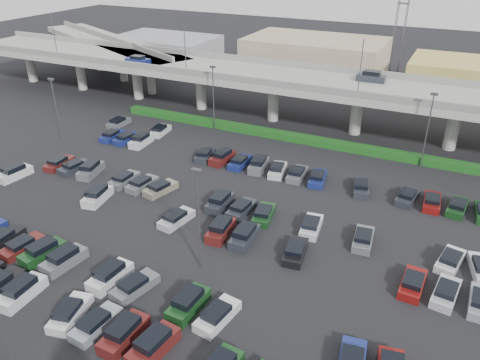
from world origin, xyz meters
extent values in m
plane|color=black|center=(0.00, 0.00, 0.00)|extent=(280.00, 280.00, 0.00)
cube|color=gray|center=(0.00, 32.00, 7.25)|extent=(150.00, 13.00, 1.10)
cube|color=slate|center=(0.00, 25.75, 8.30)|extent=(150.00, 0.50, 1.00)
cube|color=slate|center=(0.00, 38.25, 8.30)|extent=(150.00, 0.50, 1.00)
cylinder|color=gray|center=(-65.00, 32.00, 3.35)|extent=(1.80, 1.80, 6.70)
cube|color=slate|center=(-65.00, 32.00, 6.50)|extent=(2.60, 9.75, 0.50)
cylinder|color=gray|center=(-51.00, 32.00, 3.35)|extent=(1.80, 1.80, 6.70)
cube|color=slate|center=(-51.00, 32.00, 6.50)|extent=(2.60, 9.75, 0.50)
cylinder|color=gray|center=(-37.00, 32.00, 3.35)|extent=(1.80, 1.80, 6.70)
cube|color=slate|center=(-37.00, 32.00, 6.50)|extent=(2.60, 9.75, 0.50)
cylinder|color=gray|center=(-23.00, 32.00, 3.35)|extent=(1.80, 1.80, 6.70)
cube|color=slate|center=(-23.00, 32.00, 6.50)|extent=(2.60, 9.75, 0.50)
cylinder|color=gray|center=(-9.00, 32.00, 3.35)|extent=(1.80, 1.80, 6.70)
cube|color=slate|center=(-9.00, 32.00, 6.50)|extent=(2.60, 9.75, 0.50)
cylinder|color=gray|center=(5.00, 32.00, 3.35)|extent=(1.80, 1.80, 6.70)
cube|color=slate|center=(5.00, 32.00, 6.50)|extent=(2.60, 9.75, 0.50)
cylinder|color=gray|center=(19.00, 32.00, 3.35)|extent=(1.80, 1.80, 6.70)
cube|color=slate|center=(19.00, 32.00, 6.50)|extent=(2.60, 9.75, 0.50)
cube|color=navy|center=(-34.00, 29.00, 8.21)|extent=(4.40, 1.82, 0.82)
cube|color=black|center=(-34.00, 29.00, 8.84)|extent=(2.30, 1.60, 0.50)
cube|color=#262A32|center=(6.00, 35.00, 8.32)|extent=(4.40, 1.82, 1.05)
cube|color=black|center=(6.00, 35.00, 9.14)|extent=(2.60, 1.60, 0.65)
cylinder|color=#47464B|center=(-50.00, 25.90, 11.80)|extent=(0.14, 0.14, 8.00)
cylinder|color=#47464B|center=(-22.00, 25.90, 11.80)|extent=(0.14, 0.14, 8.00)
cylinder|color=#47464B|center=(6.00, 25.90, 11.80)|extent=(0.14, 0.14, 8.00)
cube|color=gray|center=(-52.00, 43.00, 7.25)|extent=(50.93, 30.13, 1.10)
cube|color=slate|center=(-52.00, 43.00, 8.30)|extent=(47.34, 22.43, 1.00)
cylinder|color=gray|center=(-69.22, 51.03, 3.35)|extent=(1.60, 1.60, 6.70)
cylinder|color=gray|center=(-58.34, 45.96, 3.35)|extent=(1.60, 1.60, 6.70)
cylinder|color=gray|center=(-47.47, 40.89, 3.35)|extent=(1.60, 1.60, 6.70)
cylinder|color=gray|center=(-36.59, 35.82, 3.35)|extent=(1.60, 1.60, 6.70)
cube|color=#113D12|center=(0.00, 25.00, 0.55)|extent=(66.00, 1.60, 1.10)
cube|color=black|center=(-14.50, -18.50, 0.41)|extent=(1.90, 4.43, 0.82)
cube|color=silver|center=(-11.75, -18.50, 0.53)|extent=(2.01, 4.47, 1.05)
cube|color=black|center=(-11.75, -18.50, 1.34)|extent=(1.71, 2.67, 0.65)
cube|color=silver|center=(-6.25, -18.50, 0.41)|extent=(2.74, 4.69, 0.82)
cube|color=black|center=(-6.25, -18.70, 1.04)|extent=(2.07, 2.59, 0.50)
cube|color=gray|center=(-3.50, -18.50, 0.41)|extent=(2.16, 4.53, 0.82)
cube|color=black|center=(-3.50, -18.70, 1.04)|extent=(1.78, 2.42, 0.50)
cube|color=#551816|center=(-0.75, -18.50, 0.53)|extent=(1.90, 4.43, 1.05)
cube|color=black|center=(-0.75, -18.50, 1.34)|extent=(1.65, 2.63, 0.65)
cube|color=#551816|center=(2.00, -18.50, 0.53)|extent=(2.31, 4.58, 1.05)
cube|color=black|center=(2.00, -18.50, 1.34)|extent=(1.89, 2.77, 0.65)
cube|color=black|center=(-20.00, -13.50, 0.41)|extent=(2.14, 4.52, 0.82)
cube|color=black|center=(-20.00, -13.70, 1.04)|extent=(1.77, 2.41, 0.50)
cube|color=#551816|center=(-17.25, -13.50, 0.41)|extent=(2.30, 4.57, 0.82)
cube|color=black|center=(-17.25, -13.70, 1.04)|extent=(1.85, 2.46, 0.50)
cube|color=#153D19|center=(-14.50, -13.50, 0.53)|extent=(2.54, 4.64, 1.05)
cube|color=black|center=(-14.50, -13.50, 1.34)|extent=(2.02, 2.83, 0.65)
cube|color=#585C60|center=(-11.75, -13.50, 0.53)|extent=(2.32, 4.58, 1.05)
cube|color=black|center=(-11.75, -13.50, 1.34)|extent=(1.89, 2.77, 0.65)
cube|color=silver|center=(-6.25, -13.50, 0.53)|extent=(2.13, 4.52, 1.05)
cube|color=black|center=(-6.25, -13.50, 1.34)|extent=(1.79, 2.71, 0.65)
cube|color=#585C60|center=(-3.50, -13.50, 0.41)|extent=(2.74, 4.69, 0.82)
cube|color=black|center=(-3.50, -13.70, 1.04)|extent=(2.07, 2.59, 0.50)
cube|color=#153D19|center=(2.00, -13.50, 0.53)|extent=(2.02, 4.48, 1.05)
cube|color=black|center=(2.00, -13.50, 1.34)|extent=(1.72, 2.67, 0.65)
cube|color=silver|center=(4.75, -13.50, 0.41)|extent=(2.43, 4.62, 0.82)
cube|color=black|center=(4.75, -13.70, 1.04)|extent=(1.92, 2.51, 0.50)
cube|color=black|center=(15.75, -13.70, 1.04)|extent=(1.90, 2.50, 0.50)
cube|color=silver|center=(-31.00, -2.50, 0.53)|extent=(2.24, 4.56, 1.05)
cube|color=black|center=(-31.00, -2.50, 1.34)|extent=(1.85, 2.74, 0.65)
cube|color=silver|center=(-17.25, -2.50, 0.53)|extent=(2.57, 4.65, 1.05)
cube|color=black|center=(-17.25, -2.50, 1.34)|extent=(2.03, 2.84, 0.65)
cube|color=#B2B2B7|center=(-6.25, -2.50, 0.41)|extent=(2.45, 4.62, 0.82)
cube|color=black|center=(-6.25, -2.70, 1.04)|extent=(1.92, 2.51, 0.50)
cube|color=#551816|center=(-0.75, -2.50, 0.53)|extent=(2.20, 4.54, 1.05)
cube|color=black|center=(-0.75, -2.50, 1.34)|extent=(1.82, 2.73, 0.65)
cube|color=#262A32|center=(2.00, -2.50, 0.53)|extent=(1.94, 4.45, 1.05)
cube|color=black|center=(2.00, -2.50, 1.34)|extent=(1.67, 2.64, 0.65)
cube|color=black|center=(7.50, -2.50, 0.41)|extent=(2.41, 4.61, 0.82)
cube|color=black|center=(7.50, -2.70, 1.04)|extent=(1.90, 2.50, 0.50)
cube|color=maroon|center=(18.50, -2.50, 0.41)|extent=(2.02, 4.48, 0.82)
cube|color=black|center=(18.50, -2.70, 1.04)|extent=(1.71, 2.37, 0.50)
cube|color=#B2B2B7|center=(21.25, -2.50, 0.41)|extent=(2.37, 4.60, 0.82)
cube|color=black|center=(21.25, -2.70, 1.04)|extent=(1.88, 2.49, 0.50)
cube|color=#551816|center=(-28.25, 2.50, 0.41)|extent=(2.05, 4.49, 0.82)
cube|color=black|center=(-28.25, 2.30, 1.04)|extent=(1.72, 2.38, 0.50)
cube|color=#262A32|center=(-25.50, 2.50, 0.41)|extent=(2.50, 4.63, 0.82)
cube|color=black|center=(-25.50, 2.30, 1.04)|extent=(1.95, 2.53, 0.50)
cube|color=#585C60|center=(-22.75, 2.50, 0.53)|extent=(2.74, 4.69, 1.05)
cube|color=black|center=(-22.75, 2.50, 1.34)|extent=(2.13, 2.89, 0.65)
cube|color=#585C60|center=(-17.25, 2.50, 0.41)|extent=(1.90, 4.43, 0.82)
cube|color=black|center=(-17.25, 2.30, 1.04)|extent=(1.65, 2.33, 0.50)
cube|color=#585C60|center=(-14.50, 2.50, 0.41)|extent=(2.22, 4.55, 0.82)
cube|color=black|center=(-14.50, 2.30, 1.04)|extent=(1.81, 2.44, 0.50)
cube|color=slate|center=(-11.75, 2.50, 0.41)|extent=(2.80, 4.70, 0.82)
cube|color=black|center=(-11.75, 2.31, 1.04)|extent=(2.10, 2.61, 0.50)
cube|color=#262A32|center=(-3.50, 2.50, 0.53)|extent=(1.92, 4.44, 1.05)
cube|color=black|center=(-3.50, 2.50, 1.34)|extent=(1.66, 2.63, 0.65)
cube|color=#262A32|center=(-0.75, 2.50, 0.41)|extent=(2.12, 4.51, 0.82)
cube|color=black|center=(-0.75, 2.30, 1.04)|extent=(1.76, 2.40, 0.50)
cube|color=#153D19|center=(2.00, 2.50, 0.41)|extent=(2.52, 4.64, 0.82)
cube|color=black|center=(2.00, 2.30, 1.04)|extent=(1.96, 2.53, 0.50)
cube|color=silver|center=(7.50, 2.50, 0.41)|extent=(2.32, 4.58, 0.82)
cube|color=black|center=(7.50, 2.30, 1.04)|extent=(1.86, 2.47, 0.50)
cube|color=#585C60|center=(13.00, 2.50, 0.41)|extent=(2.25, 4.56, 0.82)
cube|color=black|center=(13.00, 2.30, 1.04)|extent=(1.82, 2.45, 0.50)
cube|color=silver|center=(21.25, 2.50, 0.41)|extent=(2.67, 4.68, 0.82)
cube|color=black|center=(21.25, 2.30, 1.04)|extent=(2.03, 2.58, 0.50)
cube|color=navy|center=(-28.25, 13.50, 0.41)|extent=(2.06, 4.49, 0.82)
cube|color=black|center=(-28.25, 13.30, 1.04)|extent=(1.73, 2.39, 0.50)
cube|color=navy|center=(-25.50, 13.50, 0.41)|extent=(2.41, 4.61, 0.82)
cube|color=black|center=(-25.50, 13.30, 1.04)|extent=(1.90, 2.50, 0.50)
cube|color=silver|center=(-22.75, 13.50, 0.53)|extent=(2.12, 4.51, 1.05)
cube|color=black|center=(-22.75, 13.50, 1.34)|extent=(1.78, 2.70, 0.65)
cube|color=#262A32|center=(-11.75, 13.50, 0.41)|extent=(2.65, 4.67, 0.82)
cube|color=black|center=(-11.75, 13.30, 1.04)|extent=(2.02, 2.57, 0.50)
cube|color=#551816|center=(-9.00, 13.50, 0.53)|extent=(2.26, 4.56, 1.05)
cube|color=black|center=(-9.00, 13.50, 1.34)|extent=(1.86, 2.75, 0.65)
cube|color=navy|center=(-6.25, 13.50, 0.41)|extent=(1.83, 4.40, 0.82)
cube|color=black|center=(-6.25, 13.30, 1.04)|extent=(1.61, 2.30, 0.50)
cube|color=#585C60|center=(-3.50, 13.50, 0.53)|extent=(2.39, 4.60, 1.05)
cube|color=black|center=(-3.50, 13.50, 1.34)|extent=(1.93, 2.79, 0.65)
cube|color=silver|center=(-0.75, 13.50, 0.41)|extent=(2.59, 4.66, 0.82)
cube|color=black|center=(-0.75, 13.30, 1.04)|extent=(1.99, 2.55, 0.50)
cube|color=#585C60|center=(2.00, 13.50, 0.41)|extent=(2.02, 4.48, 0.82)
cube|color=black|center=(2.00, 13.30, 1.04)|extent=(1.70, 2.37, 0.50)
cube|color=navy|center=(4.75, 13.50, 0.41)|extent=(2.42, 4.61, 0.82)
cube|color=black|center=(4.75, 13.30, 1.04)|extent=(1.91, 2.50, 0.50)
cube|color=#262A32|center=(10.25, 13.50, 0.41)|extent=(2.78, 4.70, 0.82)
cube|color=black|center=(10.25, 13.31, 1.04)|extent=(2.09, 2.61, 0.50)
cube|color=#262A32|center=(15.75, 13.50, 0.41)|extent=(2.44, 4.62, 0.82)
cube|color=black|center=(15.75, 13.30, 1.04)|extent=(1.92, 2.51, 0.50)
cube|color=maroon|center=(18.50, 13.50, 0.41)|extent=(2.05, 4.49, 0.82)
cube|color=black|center=(18.50, 13.30, 1.04)|extent=(1.72, 2.38, 0.50)
cube|color=#153D19|center=(21.25, 13.50, 0.41)|extent=(2.37, 4.60, 0.82)
cube|color=black|center=(21.25, 13.30, 1.04)|extent=(1.89, 2.49, 0.50)
cube|color=#585C60|center=(-31.00, 18.50, 0.41)|extent=(1.84, 4.41, 0.82)
cube|color=black|center=(-31.00, 18.30, 1.04)|extent=(1.61, 2.31, 0.50)
cube|color=silver|center=(-22.75, 18.50, 0.41)|extent=(2.33, 4.59, 0.82)
cube|color=black|center=(-22.75, 18.30, 1.04)|extent=(1.86, 2.47, 0.50)
cylinder|color=#47464B|center=(-33.00, 8.00, 5.00)|extent=(0.18, 0.18, 10.00)
cube|color=#47464B|center=(-33.00, 8.00, 10.15)|extent=(0.90, 0.38, 0.30)
cylinder|color=#47464B|center=(-16.00, 24.00, 5.00)|extent=(0.18, 0.18, 10.00)
cube|color=#47464B|center=(-16.00, 24.00, 10.15)|extent=(0.90, 0.38, 0.30)
cylinder|color=#47464B|center=(16.00, 24.00, 5.00)|extent=(0.18, 0.18, 10.00)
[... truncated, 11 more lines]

